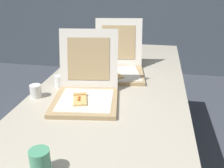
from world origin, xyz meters
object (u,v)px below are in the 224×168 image
object	(u,v)px
cup_white_near_center	(60,81)
cup_white_mid	(76,70)
pizza_box_front	(86,91)
cup_printed_front	(40,162)
cup_white_near_left	(36,91)
table	(113,90)
cup_white_far	(93,59)
pizza_box_middle	(118,67)

from	to	relation	value
cup_white_near_center	cup_white_mid	bearing A→B (deg)	80.05
pizza_box_front	cup_printed_front	world-z (taller)	pizza_box_front
cup_white_near_left	cup_white_mid	xyz separation A→B (m)	(0.11, 0.36, 0.00)
table	pizza_box_front	size ratio (longest dim) A/B	4.50
pizza_box_front	cup_white_near_center	world-z (taller)	pizza_box_front
table	cup_printed_front	distance (m)	0.84
cup_white_mid	cup_white_near_left	bearing A→B (deg)	-107.33
pizza_box_front	cup_white_near_left	size ratio (longest dim) A/B	6.42
cup_white_near_center	cup_white_far	world-z (taller)	same
cup_white_far	cup_white_near_left	xyz separation A→B (m)	(-0.17, -0.63, 0.00)
pizza_box_front	pizza_box_middle	distance (m)	0.44
table	pizza_box_middle	distance (m)	0.20
cup_white_mid	pizza_box_front	bearing A→B (deg)	-64.19
pizza_box_front	cup_white_near_left	bearing A→B (deg)	174.80
cup_white_near_left	cup_printed_front	world-z (taller)	cup_printed_front
cup_white_near_center	cup_white_near_left	xyz separation A→B (m)	(-0.08, -0.16, 0.00)
table	cup_printed_front	bearing A→B (deg)	-97.09
cup_white_near_left	pizza_box_front	bearing A→B (deg)	2.87
pizza_box_middle	cup_white_mid	distance (m)	0.29
cup_white_mid	table	bearing A→B (deg)	-18.16
pizza_box_middle	cup_white_near_center	size ratio (longest dim) A/B	6.64
cup_white_near_left	cup_white_near_center	bearing A→B (deg)	64.27
pizza_box_middle	cup_white_mid	bearing A→B (deg)	-172.16
pizza_box_front	cup_white_near_left	distance (m)	0.28
cup_white_near_left	cup_white_mid	bearing A→B (deg)	72.67
pizza_box_front	cup_white_far	bearing A→B (deg)	92.38
cup_white_near_center	cup_white_near_left	size ratio (longest dim) A/B	1.00
pizza_box_middle	cup_white_near_left	bearing A→B (deg)	-139.71
cup_white_far	cup_printed_front	world-z (taller)	cup_printed_front
pizza_box_front	cup_white_mid	distance (m)	0.39
table	cup_white_near_left	size ratio (longest dim) A/B	28.91
table	cup_white_near_left	bearing A→B (deg)	-144.68
cup_white_far	pizza_box_middle	bearing A→B (deg)	-39.93
cup_white_near_left	cup_printed_front	bearing A→B (deg)	-62.87
cup_white_near_center	pizza_box_middle	bearing A→B (deg)	42.21
cup_white_mid	cup_printed_front	world-z (taller)	cup_printed_front
cup_white_near_center	cup_white_near_left	distance (m)	0.18
table	cup_white_mid	bearing A→B (deg)	161.84
pizza_box_middle	cup_white_far	xyz separation A→B (m)	(-0.22, 0.18, -0.01)
cup_white_near_left	cup_printed_front	xyz separation A→B (m)	(0.28, -0.55, 0.01)
table	cup_white_far	world-z (taller)	cup_white_far
cup_white_near_left	pizza_box_middle	bearing A→B (deg)	48.78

